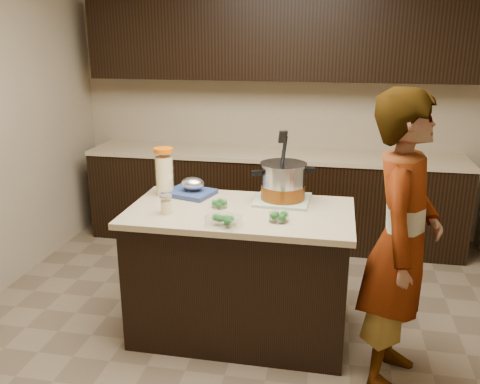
{
  "coord_description": "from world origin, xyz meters",
  "views": [
    {
      "loc": [
        0.59,
        -3.06,
        1.99
      ],
      "look_at": [
        0.0,
        0.0,
        1.02
      ],
      "focal_mm": 38.0,
      "sensor_mm": 36.0,
      "label": 1
    }
  ],
  "objects_px": {
    "stock_pot": "(283,184)",
    "person": "(401,244)",
    "island": "(240,272)",
    "lemonade_pitcher": "(164,173)"
  },
  "relations": [
    {
      "from": "island",
      "to": "lemonade_pitcher",
      "type": "distance_m",
      "value": 0.87
    },
    {
      "from": "stock_pot",
      "to": "person",
      "type": "xyz_separation_m",
      "value": [
        0.73,
        -0.53,
        -0.16
      ]
    },
    {
      "from": "person",
      "to": "stock_pot",
      "type": "bearing_deg",
      "value": 68.86
    },
    {
      "from": "island",
      "to": "person",
      "type": "height_order",
      "value": "person"
    },
    {
      "from": "stock_pot",
      "to": "lemonade_pitcher",
      "type": "bearing_deg",
      "value": 157.77
    },
    {
      "from": "island",
      "to": "lemonade_pitcher",
      "type": "xyz_separation_m",
      "value": [
        -0.59,
        0.22,
        0.6
      ]
    },
    {
      "from": "lemonade_pitcher",
      "to": "person",
      "type": "xyz_separation_m",
      "value": [
        1.57,
        -0.53,
        -0.19
      ]
    },
    {
      "from": "lemonade_pitcher",
      "to": "person",
      "type": "relative_size",
      "value": 0.19
    },
    {
      "from": "lemonade_pitcher",
      "to": "island",
      "type": "bearing_deg",
      "value": -21.02
    },
    {
      "from": "island",
      "to": "lemonade_pitcher",
      "type": "bearing_deg",
      "value": 158.98
    }
  ]
}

